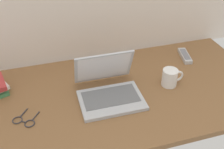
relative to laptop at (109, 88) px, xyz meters
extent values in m
cube|color=brown|center=(0.04, 0.01, -0.06)|extent=(1.60, 0.76, 0.03)
cube|color=#B2B5BA|center=(0.00, -0.05, -0.04)|extent=(0.31, 0.22, 0.02)
cube|color=slate|center=(0.00, -0.04, -0.03)|extent=(0.27, 0.14, 0.00)
cube|color=#B2B5BA|center=(0.00, 0.10, 0.07)|extent=(0.30, 0.08, 0.19)
cube|color=white|center=(0.00, 0.09, 0.07)|extent=(0.27, 0.07, 0.17)
cylinder|color=white|center=(0.33, -0.01, 0.00)|extent=(0.08, 0.08, 0.09)
torus|color=white|center=(0.38, -0.01, 0.00)|extent=(0.06, 0.01, 0.06)
cylinder|color=brown|center=(0.33, -0.01, 0.04)|extent=(0.07, 0.07, 0.00)
cube|color=#B7B7B7|center=(0.55, 0.21, -0.03)|extent=(0.08, 0.17, 0.02)
cube|color=slate|center=(0.55, 0.21, -0.02)|extent=(0.06, 0.12, 0.00)
torus|color=#333338|center=(-0.45, -0.05, -0.04)|extent=(0.07, 0.07, 0.01)
torus|color=#333338|center=(-0.39, -0.09, -0.04)|extent=(0.07, 0.07, 0.01)
cube|color=#333338|center=(-0.42, -0.07, -0.04)|extent=(0.02, 0.02, 0.00)
cube|color=#333338|center=(-0.42, -0.01, -0.04)|extent=(0.04, 0.05, 0.00)
cube|color=#333338|center=(-0.36, -0.05, -0.04)|extent=(0.04, 0.05, 0.00)
camera|label=1|loc=(-0.29, -1.03, 0.85)|focal=44.24mm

